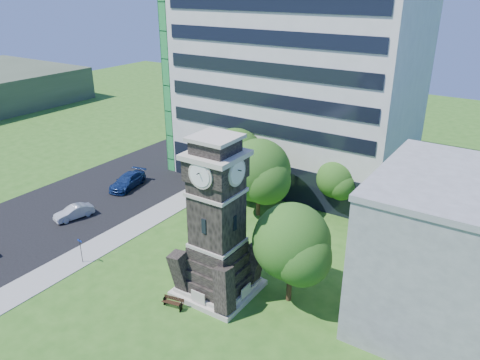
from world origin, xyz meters
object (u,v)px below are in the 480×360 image
Objects in this scene: clock_tower at (217,229)px; street_sign at (81,248)px; car_street_north at (128,181)px; park_bench at (173,302)px; car_street_mid at (74,212)px.

clock_tower is 5.52× the size of street_sign.
park_bench is at bearing -48.14° from car_street_north.
park_bench is 10.11m from street_sign.
clock_tower is 12.66m from street_sign.
clock_tower is at bearing 52.54° from park_bench.
street_sign reaches higher than park_bench.
car_street_north is 3.34× the size of park_bench.
car_street_north is 15.43m from street_sign.
clock_tower is 3.21× the size of car_street_mid.
park_bench is 0.71× the size of street_sign.
car_street_mid is at bearing 174.84° from clock_tower.
clock_tower is 22.62m from car_street_north.
car_street_mid is at bearing 151.23° from park_bench.
clock_tower reaches higher than street_sign.
car_street_north is at bearing 112.31° from car_street_mid.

